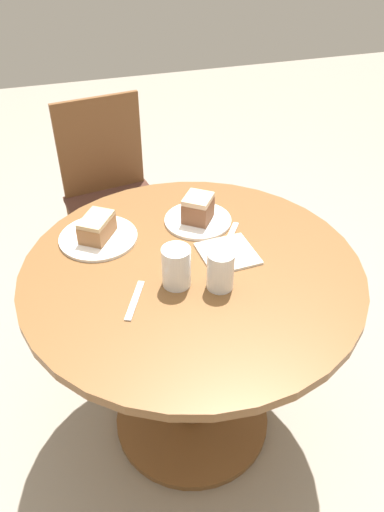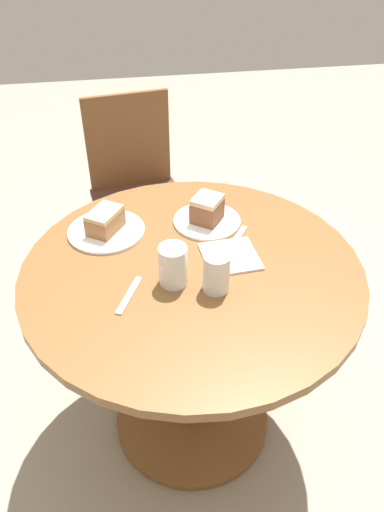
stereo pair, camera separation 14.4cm
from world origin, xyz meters
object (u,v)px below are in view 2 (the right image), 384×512
(plate_far, at_px, (106,231))
(cake_slice_far, at_px, (105,220))
(cake_slice_near, at_px, (207,209))
(glass_lemonade, at_px, (216,274))
(plate_near, at_px, (207,221))
(chair, at_px, (138,197))
(glass_water, at_px, (173,267))

(plate_far, height_order, cake_slice_far, cake_slice_far)
(cake_slice_near, bearing_deg, glass_lemonade, -96.46)
(cake_slice_near, height_order, glass_lemonade, glass_lemonade)
(plate_near, bearing_deg, cake_slice_near, 0.00)
(cake_slice_far, bearing_deg, glass_lemonade, -47.87)
(chair, bearing_deg, cake_slice_far, -110.08)
(glass_water, bearing_deg, plate_near, 61.94)
(plate_near, height_order, glass_water, glass_water)
(glass_lemonade, bearing_deg, plate_far, 132.13)
(chair, distance_m, glass_water, 0.98)
(glass_lemonade, bearing_deg, plate_near, 83.54)
(glass_lemonade, bearing_deg, glass_water, 157.82)
(plate_near, distance_m, cake_slice_near, 0.05)
(plate_near, distance_m, plate_far, 0.33)
(cake_slice_far, distance_m, glass_water, 0.33)
(chair, bearing_deg, cake_slice_near, -81.73)
(plate_near, bearing_deg, chair, 106.49)
(plate_near, relative_size, cake_slice_far, 1.56)
(chair, xyz_separation_m, glass_water, (0.04, -0.93, 0.32))
(cake_slice_near, relative_size, cake_slice_far, 0.88)
(cake_slice_far, bearing_deg, plate_far, 180.00)
(glass_lemonade, relative_size, glass_water, 0.96)
(plate_near, xyz_separation_m, plate_far, (-0.33, -0.00, 0.00))
(plate_far, bearing_deg, glass_lemonade, -47.87)
(chair, xyz_separation_m, cake_slice_far, (-0.14, -0.65, 0.32))
(plate_near, height_order, plate_far, same)
(chair, relative_size, plate_far, 3.73)
(cake_slice_near, height_order, cake_slice_far, cake_slice_near)
(plate_far, distance_m, glass_water, 0.33)
(chair, height_order, cake_slice_near, chair)
(chair, xyz_separation_m, cake_slice_near, (0.19, -0.65, 0.32))
(cake_slice_near, bearing_deg, cake_slice_far, -179.60)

